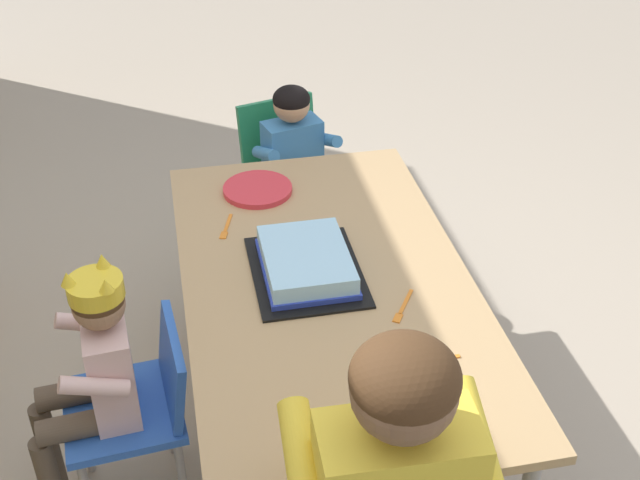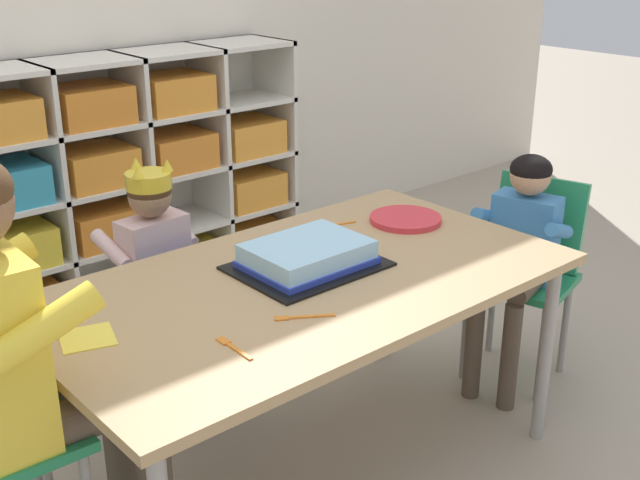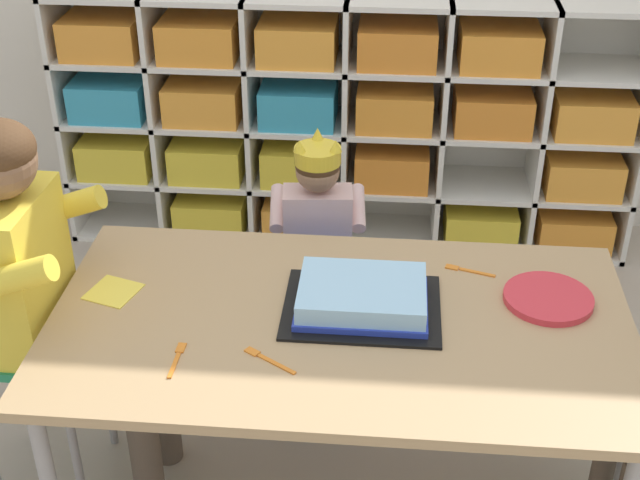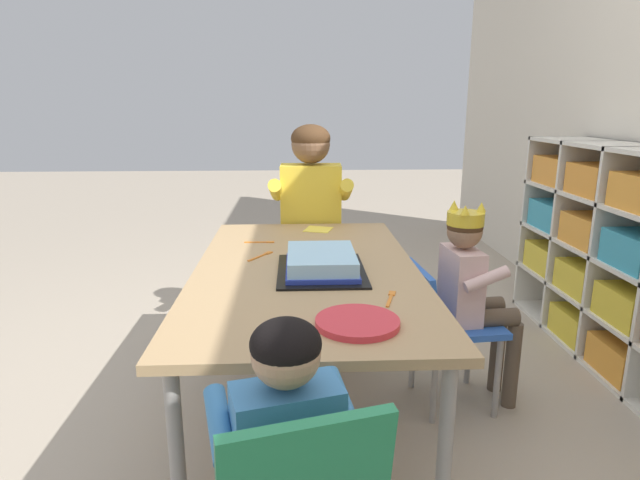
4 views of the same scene
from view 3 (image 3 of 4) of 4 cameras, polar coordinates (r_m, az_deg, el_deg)
storage_cubby_shelf at (r=3.52m, az=1.35°, el=7.43°), size 2.24×0.32×1.01m
activity_table at (r=2.21m, az=1.30°, el=-6.11°), size 1.43×0.80×0.62m
classroom_chair_blue at (r=2.78m, az=-0.16°, el=-2.69°), size 0.35×0.36×0.58m
child_with_crown at (r=2.78m, az=-0.15°, el=1.15°), size 0.31×0.31×0.83m
classroom_chair_adult_side at (r=2.50m, az=-18.90°, el=-6.06°), size 0.33×0.33×0.74m
adult_helper_seated at (r=2.33m, az=-17.28°, el=-2.06°), size 0.44×0.41×1.09m
birthday_cake_on_tray at (r=2.20m, az=2.72°, el=-3.77°), size 0.39×0.30×0.07m
paper_plate_stack at (r=2.31m, az=14.44°, el=-3.64°), size 0.22×0.22×0.02m
paper_napkin_square at (r=2.34m, az=-13.12°, el=-3.24°), size 0.15×0.15×0.00m
fork_by_napkin at (r=2.08m, az=-9.15°, el=-7.46°), size 0.02×0.13×0.00m
fork_near_child_seat at (r=2.06m, az=-3.43°, el=-7.64°), size 0.13×0.09×0.00m
fork_beside_plate_stack at (r=2.39m, az=9.39°, el=-1.93°), size 0.13×0.05×0.00m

